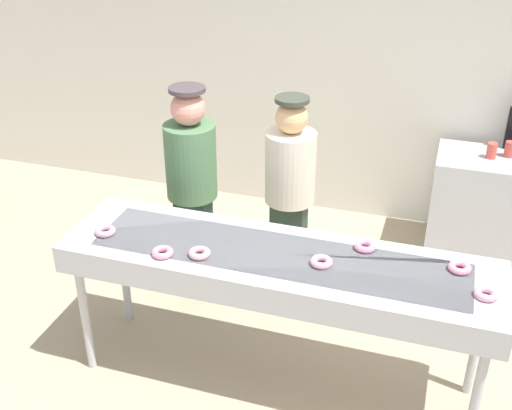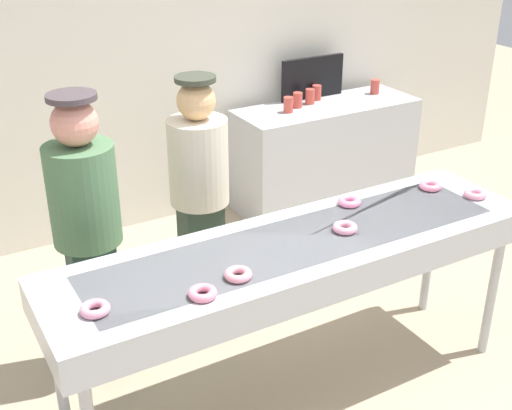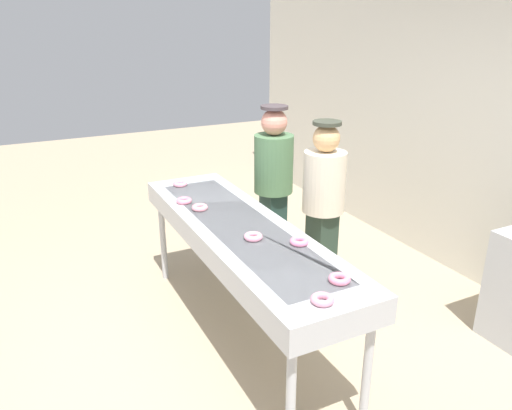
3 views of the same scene
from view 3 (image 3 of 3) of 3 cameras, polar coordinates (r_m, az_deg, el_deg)
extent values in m
plane|color=tan|center=(4.10, -1.66, -14.82)|extent=(16.00, 16.00, 0.00)
cube|color=silver|center=(4.99, 24.72, 7.76)|extent=(8.00, 0.12, 2.85)
cube|color=#B7BABF|center=(3.67, -1.80, -3.57)|extent=(2.60, 0.68, 0.17)
cube|color=slate|center=(3.65, -1.81, -2.90)|extent=(2.21, 0.48, 0.08)
cylinder|color=#B7BABF|center=(4.81, -10.67, -4.10)|extent=(0.06, 0.06, 0.79)
cylinder|color=#B7BABF|center=(2.93, 4.02, -21.97)|extent=(0.06, 0.06, 0.79)
cylinder|color=#B7BABF|center=(4.96, -4.86, -3.02)|extent=(0.06, 0.06, 0.79)
cylinder|color=#B7BABF|center=(3.17, 12.67, -18.63)|extent=(0.06, 0.06, 0.79)
torus|color=pink|center=(4.10, -8.31, 0.51)|extent=(0.14, 0.14, 0.04)
torus|color=pink|center=(4.53, -8.75, 2.44)|extent=(0.17, 0.17, 0.04)
torus|color=pink|center=(3.94, -6.51, -0.28)|extent=(0.17, 0.17, 0.04)
torus|color=pink|center=(3.33, 5.03, -4.20)|extent=(0.18, 0.18, 0.04)
torus|color=pink|center=(3.39, -0.32, -3.66)|extent=(0.14, 0.14, 0.04)
torus|color=pink|center=(2.69, 7.67, -10.75)|extent=(0.18, 0.18, 0.04)
torus|color=pink|center=(2.90, 9.61, -8.40)|extent=(0.17, 0.17, 0.04)
cube|color=#1F3731|center=(4.86, 1.95, -3.15)|extent=(0.24, 0.18, 0.85)
cylinder|color=#4C724C|center=(4.62, 2.06, 4.77)|extent=(0.37, 0.37, 0.54)
sphere|color=#DE8E7A|center=(4.53, 2.12, 9.54)|extent=(0.24, 0.24, 0.24)
cylinder|color=#43393C|center=(4.51, 2.14, 11.22)|extent=(0.25, 0.25, 0.03)
cube|color=#28392C|center=(4.35, 7.44, -6.06)|extent=(0.24, 0.18, 0.88)
cylinder|color=beige|center=(4.09, 7.88, 2.65)|extent=(0.35, 0.35, 0.51)
sphere|color=tan|center=(3.99, 8.13, 7.62)|extent=(0.22, 0.22, 0.22)
cylinder|color=#373B2E|center=(3.97, 8.22, 9.37)|extent=(0.23, 0.23, 0.03)
camera|label=1|loc=(2.81, -69.37, 21.22)|focal=44.99mm
camera|label=2|loc=(4.81, -41.89, 18.16)|focal=47.15mm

